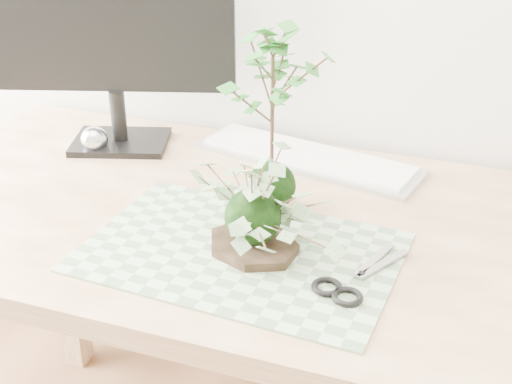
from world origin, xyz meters
TOP-DOWN VIEW (x-y plane):
  - desk at (0.07, 1.23)m, footprint 1.60×0.70m
  - cutting_mat at (-0.02, 1.11)m, footprint 0.51×0.36m
  - stone_dish at (0.00, 1.12)m, footprint 0.21×0.21m
  - ivy_kokedama at (0.00, 1.12)m, footprint 0.27×0.27m
  - maple_kokedama at (-0.02, 1.27)m, footprint 0.26×0.26m
  - keyboard at (-0.01, 1.49)m, footprint 0.49×0.23m
  - monitor at (-0.41, 1.44)m, footprint 0.48×0.20m
  - foil_ball at (-0.44, 1.38)m, footprint 0.06×0.06m
  - scissors at (0.18, 1.07)m, footprint 0.10×0.20m

SIDE VIEW (x-z plane):
  - desk at x=0.07m, z-range 0.28..1.02m
  - cutting_mat at x=-0.02m, z-range 0.74..0.74m
  - scissors at x=0.18m, z-range 0.74..0.75m
  - keyboard at x=-0.01m, z-range 0.74..0.76m
  - stone_dish at x=0.00m, z-range 0.74..0.76m
  - foil_ball at x=-0.44m, z-range 0.74..0.80m
  - ivy_kokedama at x=0.00m, z-range 0.76..0.94m
  - monitor at x=-0.41m, z-range 0.77..1.21m
  - maple_kokedama at x=-0.02m, z-range 0.81..1.18m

